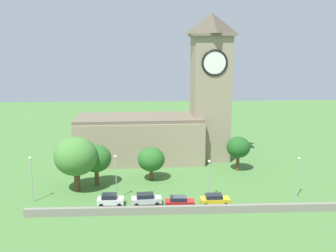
{
  "coord_description": "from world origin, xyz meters",
  "views": [
    {
      "loc": [
        -4.77,
        -56.69,
        24.55
      ],
      "look_at": [
        -1.66,
        9.68,
        10.61
      ],
      "focal_mm": 40.92,
      "sensor_mm": 36.0,
      "label": 1
    }
  ],
  "objects": [
    {
      "name": "ground_plane",
      "position": [
        0.0,
        15.0,
        0.0
      ],
      "size": [
        200.0,
        200.0,
        0.0
      ],
      "primitive_type": "plane",
      "color": "#477538"
    },
    {
      "name": "tree_riverside_west",
      "position": [
        -17.5,
        6.54,
        6.12
      ],
      "size": [
        7.34,
        7.34,
        9.47
      ],
      "color": "brown",
      "rests_on": "ground"
    },
    {
      "name": "quay_barrier",
      "position": [
        0.0,
        -3.58,
        0.61
      ],
      "size": [
        46.81,
        0.7,
        1.22
      ],
      "primitive_type": "cube",
      "color": "gray",
      "rests_on": "ground"
    },
    {
      "name": "streetlamp_west_end",
      "position": [
        -23.71,
        1.94,
        4.97
      ],
      "size": [
        0.44,
        0.44,
        7.52
      ],
      "color": "#9EA0A5",
      "rests_on": "ground"
    },
    {
      "name": "streetlamp_east_mid",
      "position": [
        19.35,
        2.02,
        4.6
      ],
      "size": [
        0.44,
        0.44,
        6.87
      ],
      "color": "#9EA0A5",
      "rests_on": "ground"
    },
    {
      "name": "church",
      "position": [
        -1.37,
        24.56,
        9.06
      ],
      "size": [
        33.69,
        13.28,
        31.3
      ],
      "color": "gray",
      "rests_on": "ground"
    },
    {
      "name": "car_white",
      "position": [
        -11.18,
        -0.06,
        0.94
      ],
      "size": [
        4.09,
        2.23,
        1.86
      ],
      "color": "silver",
      "rests_on": "ground"
    },
    {
      "name": "car_yellow",
      "position": [
        5.23,
        -0.53,
        0.87
      ],
      "size": [
        4.62,
        2.19,
        1.71
      ],
      "color": "gold",
      "rests_on": "ground"
    },
    {
      "name": "streetlamp_west_mid",
      "position": [
        -10.4,
        2.28,
        4.96
      ],
      "size": [
        0.44,
        0.44,
        7.5
      ],
      "color": "#9EA0A5",
      "rests_on": "ground"
    },
    {
      "name": "tree_churchyard",
      "position": [
        -14.49,
        9.11,
        4.94
      ],
      "size": [
        5.42,
        5.42,
        7.42
      ],
      "color": "brown",
      "rests_on": "ground"
    },
    {
      "name": "tree_riverside_east",
      "position": [
        -4.7,
        11.25,
        4.01
      ],
      "size": [
        5.0,
        5.0,
        6.29
      ],
      "color": "brown",
      "rests_on": "ground"
    },
    {
      "name": "car_silver",
      "position": [
        -5.57,
        0.01,
        0.92
      ],
      "size": [
        4.83,
        2.49,
        1.83
      ],
      "color": "silver",
      "rests_on": "ground"
    },
    {
      "name": "streetlamp_central",
      "position": [
        4.68,
        2.28,
        4.38
      ],
      "size": [
        0.44,
        0.44,
        6.48
      ],
      "color": "#9EA0A5",
      "rests_on": "ground"
    },
    {
      "name": "car_red",
      "position": [
        -0.41,
        -1.23,
        0.87
      ],
      "size": [
        4.53,
        2.13,
        1.73
      ],
      "color": "red",
      "rests_on": "ground"
    },
    {
      "name": "tree_by_tower",
      "position": [
        12.65,
        16.14,
        4.77
      ],
      "size": [
        4.68,
        4.68,
        6.92
      ],
      "color": "brown",
      "rests_on": "ground"
    }
  ]
}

